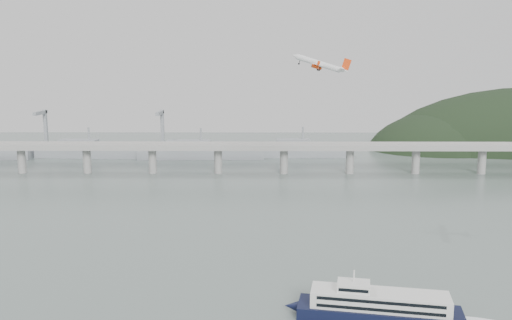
{
  "coord_description": "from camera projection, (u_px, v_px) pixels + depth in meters",
  "views": [
    {
      "loc": [
        2.14,
        -204.51,
        82.08
      ],
      "look_at": [
        0.0,
        55.0,
        36.0
      ],
      "focal_mm": 38.0,
      "sensor_mm": 36.0,
      "label": 1
    }
  ],
  "objects": [
    {
      "name": "ferry",
      "position": [
        379.0,
        307.0,
        175.73
      ],
      "size": [
        86.12,
        26.44,
        16.34
      ],
      "rotation": [
        0.0,
        0.0,
        -0.18
      ],
      "color": "black",
      "rests_on": "ground"
    },
    {
      "name": "airliner",
      "position": [
        320.0,
        64.0,
        286.1
      ],
      "size": [
        31.56,
        29.24,
        11.74
      ],
      "rotation": [
        0.05,
        -0.29,
        2.84
      ],
      "color": "white",
      "rests_on": "ground"
    },
    {
      "name": "distant_fleet",
      "position": [
        82.0,
        151.0,
        476.88
      ],
      "size": [
        453.0,
        60.9,
        40.0
      ],
      "color": "gray",
      "rests_on": "ground"
    },
    {
      "name": "ground",
      "position": [
        255.0,
        273.0,
        215.72
      ],
      "size": [
        900.0,
        900.0,
        0.0
      ],
      "primitive_type": "plane",
      "color": "slate",
      "rests_on": "ground"
    },
    {
      "name": "bridge",
      "position": [
        256.0,
        150.0,
        409.56
      ],
      "size": [
        800.0,
        22.0,
        23.9
      ],
      "color": "gray",
      "rests_on": "ground"
    }
  ]
}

